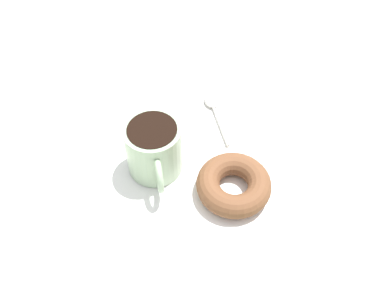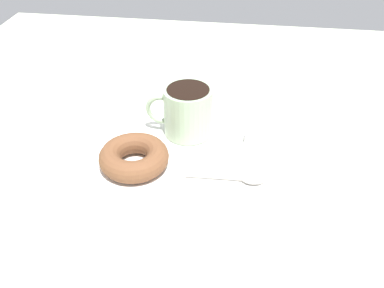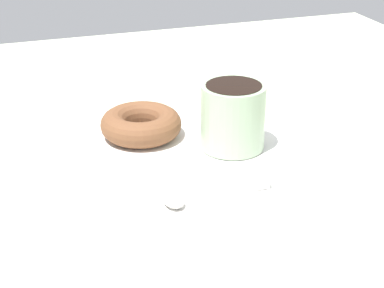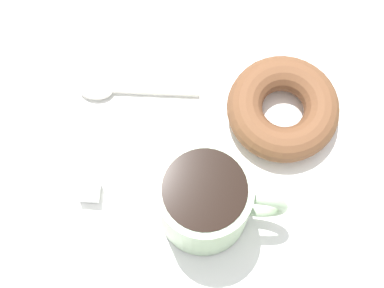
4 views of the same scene
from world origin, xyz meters
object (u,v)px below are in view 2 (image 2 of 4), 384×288
at_px(spoon, 242,179).
at_px(sugar_cube, 251,136).
at_px(coffee_cup, 187,111).
at_px(donut, 134,157).

xyz_separation_m(spoon, sugar_cube, (-0.11, 0.01, 0.01)).
bearing_deg(sugar_cube, coffee_cup, -95.35).
bearing_deg(coffee_cup, spoon, 41.12).
relative_size(coffee_cup, spoon, 0.96).
bearing_deg(sugar_cube, donut, -62.29).
bearing_deg(spoon, donut, -94.14).
xyz_separation_m(coffee_cup, sugar_cube, (0.01, 0.11, -0.04)).
bearing_deg(donut, sugar_cube, 117.71).
xyz_separation_m(coffee_cup, spoon, (0.12, 0.11, -0.04)).
height_order(coffee_cup, donut, coffee_cup).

